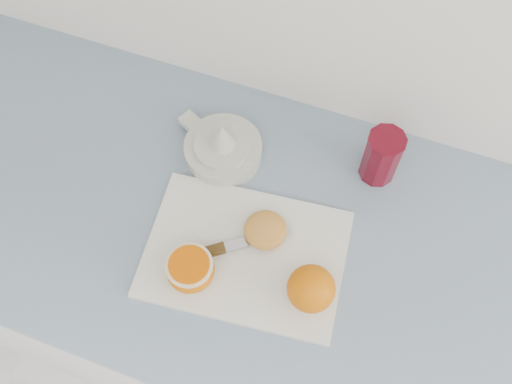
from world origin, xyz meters
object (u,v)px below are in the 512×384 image
cutting_board (245,254)px  half_orange (190,269)px  red_tumbler (381,158)px  citrus_juicer (222,148)px  counter (254,299)px

cutting_board → half_orange: 0.11m
red_tumbler → half_orange: bearing=-128.0°
cutting_board → citrus_juicer: (-0.12, 0.18, 0.02)m
cutting_board → citrus_juicer: size_ratio=1.88×
half_orange → cutting_board: bearing=44.0°
counter → cutting_board: bearing=-82.9°
citrus_juicer → red_tumbler: size_ratio=1.62×
cutting_board → citrus_juicer: bearing=122.4°
half_orange → red_tumbler: red_tumbler is taller
citrus_juicer → red_tumbler: (0.29, 0.07, 0.03)m
cutting_board → half_orange: half_orange is taller
cutting_board → citrus_juicer: 0.22m
counter → citrus_juicer: size_ratio=12.28×
cutting_board → red_tumbler: red_tumbler is taller
cutting_board → counter: bearing=97.1°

